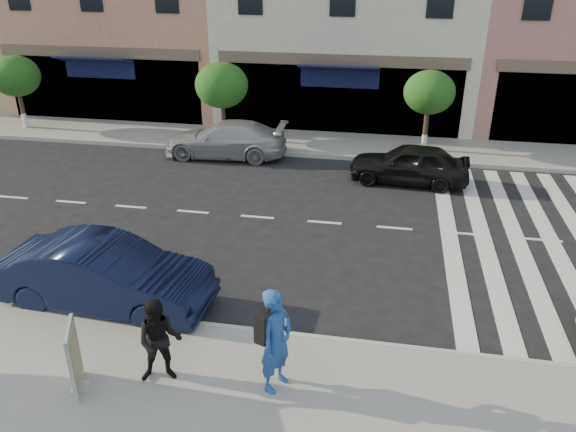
# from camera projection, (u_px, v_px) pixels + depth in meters

# --- Properties ---
(ground) EXTENTS (120.00, 120.00, 0.00)m
(ground) POSITION_uv_depth(u_px,v_px,m) (303.00, 299.00, 12.70)
(ground) COLOR black
(ground) RESTS_ON ground
(sidewalk_near) EXTENTS (60.00, 4.50, 0.15)m
(sidewalk_near) POSITION_uv_depth(u_px,v_px,m) (267.00, 419.00, 9.34)
(sidewalk_near) COLOR gray
(sidewalk_near) RESTS_ON ground
(sidewalk_far) EXTENTS (60.00, 3.00, 0.15)m
(sidewalk_far) POSITION_uv_depth(u_px,v_px,m) (346.00, 145.00, 22.44)
(sidewalk_far) COLOR gray
(sidewalk_far) RESTS_ON ground
(street_tree_wa) EXTENTS (2.00, 2.00, 3.05)m
(street_tree_wa) POSITION_uv_depth(u_px,v_px,m) (16.00, 76.00, 23.59)
(street_tree_wa) COLOR #473323
(street_tree_wa) RESTS_ON sidewalk_far
(street_tree_wb) EXTENTS (2.10, 2.10, 3.06)m
(street_tree_wb) POSITION_uv_depth(u_px,v_px,m) (222.00, 85.00, 22.13)
(street_tree_wb) COLOR #473323
(street_tree_wb) RESTS_ON sidewalk_far
(street_tree_c) EXTENTS (1.90, 1.90, 3.04)m
(street_tree_c) POSITION_uv_depth(u_px,v_px,m) (429.00, 93.00, 20.79)
(street_tree_c) COLOR #473323
(street_tree_c) RESTS_ON sidewalk_far
(photographer) EXTENTS (0.72, 0.85, 1.97)m
(photographer) POSITION_uv_depth(u_px,v_px,m) (276.00, 340.00, 9.55)
(photographer) COLOR #1F4992
(photographer) RESTS_ON sidewalk_near
(walker) EXTENTS (0.94, 0.82, 1.64)m
(walker) POSITION_uv_depth(u_px,v_px,m) (160.00, 341.00, 9.78)
(walker) COLOR black
(walker) RESTS_ON sidewalk_near
(poster_board) EXTENTS (0.40, 0.80, 1.30)m
(poster_board) POSITION_uv_depth(u_px,v_px,m) (75.00, 360.00, 9.64)
(poster_board) COLOR beige
(poster_board) RESTS_ON sidewalk_near
(car_near_mid) EXTENTS (4.73, 1.87, 1.53)m
(car_near_mid) POSITION_uv_depth(u_px,v_px,m) (106.00, 275.00, 12.17)
(car_near_mid) COLOR black
(car_near_mid) RESTS_ON ground
(car_far_left) EXTENTS (4.67, 2.03, 1.34)m
(car_far_left) POSITION_uv_depth(u_px,v_px,m) (225.00, 139.00, 21.20)
(car_far_left) COLOR #9E9EA3
(car_far_left) RESTS_ON ground
(car_far_mid) EXTENTS (4.04, 1.89, 1.34)m
(car_far_mid) POSITION_uv_depth(u_px,v_px,m) (409.00, 164.00, 18.77)
(car_far_mid) COLOR black
(car_far_mid) RESTS_ON ground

